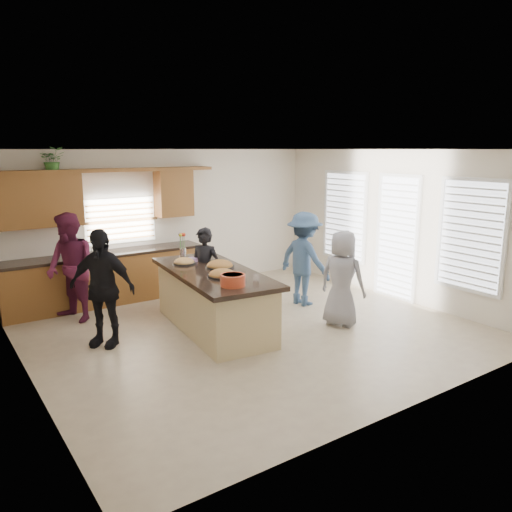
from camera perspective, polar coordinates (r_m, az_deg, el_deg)
floor at (r=7.99m, az=-0.44°, el=-8.40°), size 6.50×6.50×0.00m
room_shell at (r=7.54m, az=-0.46°, el=5.25°), size 6.52×6.02×2.81m
back_cabinetry at (r=9.53m, az=-17.20°, el=0.13°), size 4.08×0.66×2.46m
right_wall_glazing at (r=9.69m, az=16.01°, el=2.98°), size 0.06×4.00×2.25m
island at (r=7.92m, az=-4.86°, el=-5.18°), size 1.44×2.81×0.95m
platter_front at (r=7.41m, az=-3.90°, el=-2.16°), size 0.44×0.44×0.18m
platter_mid at (r=7.99m, az=-4.16°, el=-1.12°), size 0.46×0.46×0.19m
platter_back at (r=8.30m, az=-8.23°, el=-0.72°), size 0.37×0.37×0.15m
salad_bowl at (r=6.89m, az=-2.67°, el=-2.70°), size 0.35×0.35×0.16m
clear_cup at (r=7.15m, az=0.01°, el=-2.52°), size 0.09×0.09×0.09m
plate_stack at (r=8.48m, az=-7.26°, el=-0.41°), size 0.20×0.20×0.05m
flower_vase at (r=8.87m, az=-8.40°, el=1.38°), size 0.14×0.14×0.41m
potted_plant at (r=9.25m, az=-22.21°, el=10.11°), size 0.45×0.40×0.44m
woman_left_back at (r=8.49m, az=-5.88°, el=-1.87°), size 0.60×0.66×1.52m
woman_left_mid at (r=8.69m, az=-20.39°, el=-1.28°), size 0.93×1.05×1.81m
woman_left_front at (r=7.48m, az=-17.22°, el=-3.49°), size 0.99×1.02×1.72m
woman_right_back at (r=9.09m, az=5.54°, el=-0.32°), size 0.79×1.18×1.71m
woman_right_front at (r=8.10m, az=9.81°, el=-2.54°), size 0.74×0.89×1.56m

